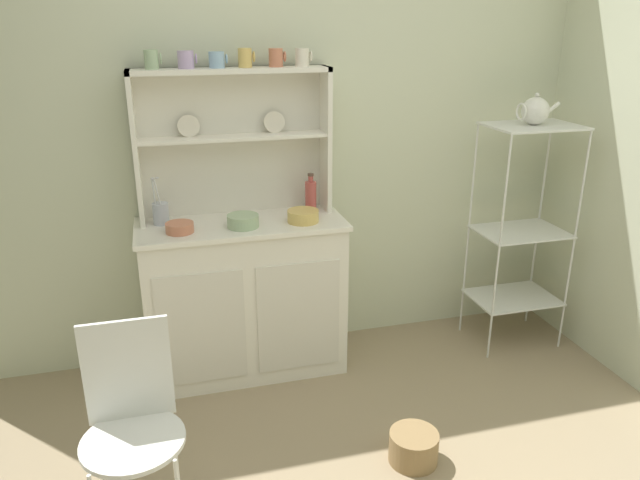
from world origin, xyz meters
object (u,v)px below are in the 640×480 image
Objects in this scene: hutch_cabinet at (245,296)px; wire_chair at (131,415)px; hutch_shelf_unit at (232,132)px; bakers_rack at (522,218)px; bowl_mixing_large at (180,228)px; utensil_jar at (161,213)px; cup_sage_0 at (152,59)px; floor_basket at (414,447)px; jam_bottle at (311,196)px; porcelain_teapot at (535,111)px.

hutch_cabinet is 1.17m from wire_chair.
bakers_rack is at bearing -9.53° from hutch_shelf_unit.
hutch_cabinet is 1.24× the size of wire_chair.
utensil_jar is (-0.08, 0.15, 0.04)m from bowl_mixing_large.
utensil_jar is at bearing -120.86° from cup_sage_0.
jam_bottle reaches higher than floor_basket.
jam_bottle is at bearing 12.46° from hutch_cabinet.
wire_chair is 9.61× the size of cup_sage_0.
hutch_shelf_unit reaches higher than bakers_rack.
porcelain_teapot reaches higher than utensil_jar.
hutch_cabinet is 0.54m from bowl_mixing_large.
bakers_rack is (1.58, -0.26, -0.52)m from hutch_shelf_unit.
porcelain_teapot is at bearing -5.15° from utensil_jar.
jam_bottle is (-0.19, 1.03, 0.87)m from floor_basket.
hutch_cabinet is 4.22× the size of utensil_jar.
porcelain_teapot reaches higher than floor_basket.
porcelain_teapot reaches higher than wire_chair.
hutch_cabinet is 1.27m from cup_sage_0.
hutch_shelf_unit is 0.76× the size of bakers_rack.
hutch_cabinet is at bearing 121.55° from floor_basket.
hutch_shelf_unit is 11.16× the size of cup_sage_0.
hutch_cabinet is 5.08× the size of jam_bottle.
jam_bottle is 0.88× the size of porcelain_teapot.
jam_bottle is at bearing -11.34° from hutch_shelf_unit.
hutch_cabinet is at bearing -167.54° from jam_bottle.
jam_bottle is (0.39, -0.08, -0.35)m from hutch_shelf_unit.
hutch_cabinet is 1.17m from floor_basket.
wire_chair is 4.08× the size of jam_bottle.
bowl_mixing_large reaches higher than hutch_cabinet.
cup_sage_0 reaches higher than floor_basket.
cup_sage_0 is at bearing 59.14° from utensil_jar.
floor_basket is 1.36m from jam_bottle.
floor_basket is (0.58, -0.95, -0.37)m from hutch_cabinet.
jam_bottle is at bearing 0.65° from utensil_jar.
bowl_mixing_large is 0.18m from utensil_jar.
bakers_rack reaches higher than floor_basket.
cup_sage_0 is 0.80m from bowl_mixing_large.
hutch_cabinet is 1.07× the size of hutch_shelf_unit.
porcelain_teapot is (-0.00, 0.00, 0.60)m from bakers_rack.
hutch_shelf_unit is 4.57× the size of floor_basket.
hutch_shelf_unit is 4.74× the size of jam_bottle.
floor_basket is 1.04× the size of jam_bottle.
hutch_shelf_unit is at bearing 47.14° from wire_chair.
porcelain_teapot is at bearing -9.54° from hutch_shelf_unit.
hutch_shelf_unit reaches higher than bowl_mixing_large.
cup_sage_0 reaches higher than hutch_cabinet.
hutch_shelf_unit is 1.68m from bakers_rack.
bowl_mixing_large is 1.95m from porcelain_teapot.
floor_basket is 1.59× the size of bowl_mixing_large.
jam_bottle is (0.76, -0.04, -0.71)m from cup_sage_0.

